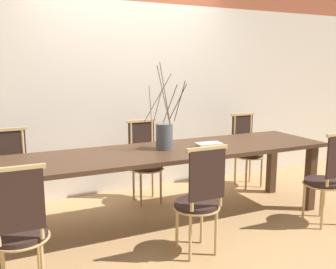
% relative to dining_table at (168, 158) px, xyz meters
% --- Properties ---
extents(ground_plane, '(16.00, 16.00, 0.00)m').
position_rel_dining_table_xyz_m(ground_plane, '(0.00, 0.00, -0.67)').
color(ground_plane, '#A87F51').
extents(wall_rear, '(12.00, 0.06, 3.20)m').
position_rel_dining_table_xyz_m(wall_rear, '(0.00, 1.21, 0.93)').
color(wall_rear, beige).
rests_on(wall_rear, ground_plane).
extents(dining_table, '(3.35, 0.84, 0.76)m').
position_rel_dining_table_xyz_m(dining_table, '(0.00, 0.00, 0.00)').
color(dining_table, '#422B1C').
rests_on(dining_table, ground_plane).
extents(chair_near_leftend, '(0.40, 0.40, 0.95)m').
position_rel_dining_table_xyz_m(chair_near_leftend, '(-1.41, -0.69, -0.17)').
color(chair_near_leftend, black).
rests_on(chair_near_leftend, ground_plane).
extents(chair_near_left, '(0.40, 0.40, 0.95)m').
position_rel_dining_table_xyz_m(chair_near_left, '(-0.03, -0.69, -0.17)').
color(chair_near_left, black).
rests_on(chair_near_left, ground_plane).
extents(chair_near_center, '(0.40, 0.40, 0.95)m').
position_rel_dining_table_xyz_m(chair_near_center, '(1.41, -0.69, -0.17)').
color(chair_near_center, black).
rests_on(chair_near_center, ground_plane).
extents(chair_far_leftend, '(0.40, 0.40, 0.95)m').
position_rel_dining_table_xyz_m(chair_far_leftend, '(-1.40, 0.69, -0.17)').
color(chair_far_leftend, black).
rests_on(chair_far_leftend, ground_plane).
extents(chair_far_left, '(0.40, 0.40, 0.95)m').
position_rel_dining_table_xyz_m(chair_far_left, '(0.03, 0.69, -0.17)').
color(chair_far_left, black).
rests_on(chair_far_left, ground_plane).
extents(chair_far_center, '(0.40, 0.40, 0.95)m').
position_rel_dining_table_xyz_m(chair_far_center, '(1.46, 0.69, -0.17)').
color(chair_far_center, black).
rests_on(chair_far_center, ground_plane).
extents(vase_centerpiece, '(0.35, 0.35, 0.84)m').
position_rel_dining_table_xyz_m(vase_centerpiece, '(-0.02, 0.03, 0.22)').
color(vase_centerpiece, '#4C5156').
rests_on(vase_centerpiece, dining_table).
extents(book_stack, '(0.26, 0.20, 0.05)m').
position_rel_dining_table_xyz_m(book_stack, '(0.41, -0.10, 0.11)').
color(book_stack, '#1E6B4C').
rests_on(book_stack, dining_table).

